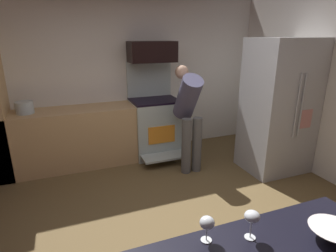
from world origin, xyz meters
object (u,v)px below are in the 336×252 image
Objects in this scene: oven_range at (155,125)px; wine_glass_mid at (207,224)px; refrigerator at (279,107)px; stock_pot at (24,108)px; mixing_bowl_large at (332,234)px; wine_glass_far at (251,218)px; person_cook at (188,111)px; microwave at (152,52)px.

oven_range reaches higher than wine_glass_mid.
stock_pot is (-3.41, 1.17, 0.03)m from refrigerator.
refrigerator is 2.77m from mixing_bowl_large.
wine_glass_far is (-2.03, -2.06, 0.07)m from refrigerator.
refrigerator is at bearing 45.33° from wine_glass_far.
wine_glass_mid is (-0.76, -3.15, 0.50)m from oven_range.
stock_pot is (-2.19, 0.71, 0.09)m from person_cook.
microwave is at bearing 109.82° from person_cook.
microwave is 0.48× the size of person_cook.
wine_glass_mid is at bearing 163.60° from wine_glass_far.
oven_range is 3.31m from wine_glass_far.
person_cook is 6.35× the size of stock_pot.
refrigerator is 11.41× the size of wine_glass_far.
mixing_bowl_large is at bearing -92.30° from microwave.
microwave is 2.09m from refrigerator.
person_cook reaches higher than mixing_bowl_large.
mixing_bowl_large is 1.03× the size of stock_pot.
stock_pot is (-1.37, 3.23, -0.04)m from wine_glass_far.
refrigerator is at bearing -37.79° from oven_range.
wine_glass_mid is at bearing -103.60° from oven_range.
wine_glass_far reaches higher than wine_glass_mid.
stock_pot is at bearing 162.08° from person_cook.
oven_range is 9.14× the size of wine_glass_far.
wine_glass_far is (-0.40, 0.17, 0.09)m from mixing_bowl_large.
wine_glass_far is at bearing -99.20° from microwave.
refrigerator is at bearing -19.00° from stock_pot.
wine_glass_mid is at bearing 158.96° from mixing_bowl_large.
wine_glass_far is (0.23, -0.07, 0.02)m from wine_glass_mid.
wine_glass_mid is 3.37m from stock_pot.
microwave reaches higher than oven_range.
refrigerator is at bearing -20.93° from person_cook.
stock_pot is (-1.77, 3.40, 0.04)m from mixing_bowl_large.
wine_glass_mid is (-0.76, -3.25, -0.69)m from microwave.
wine_glass_mid is at bearing -70.09° from stock_pot.
microwave is 3.42m from wine_glass_far.
wine_glass_far is at bearing -99.45° from oven_range.
wine_glass_mid is 0.62× the size of stock_pot.
wine_glass_far is 0.70× the size of stock_pot.
microwave is 2.99× the size of mixing_bowl_large.
microwave is 3.40m from wine_glass_mid.
refrigerator is at bearing -39.92° from microwave.
microwave is at bearing 76.78° from wine_glass_mid.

